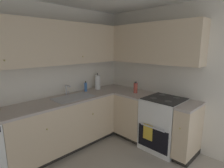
% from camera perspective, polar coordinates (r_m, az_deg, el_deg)
% --- Properties ---
extents(wall_back, '(4.03, 0.05, 2.45)m').
position_cam_1_polar(wall_back, '(3.19, -25.52, 0.80)').
color(wall_back, silver).
rests_on(wall_back, ground_plane).
extents(wall_right, '(0.05, 3.19, 2.45)m').
position_cam_1_polar(wall_right, '(3.38, 19.84, 1.82)').
color(wall_right, silver).
rests_on(wall_right, ground_plane).
extents(lower_cabinets_back, '(1.89, 0.62, 0.86)m').
position_cam_1_polar(lower_cabinets_back, '(3.30, -15.24, -12.49)').
color(lower_cabinets_back, beige).
rests_on(lower_cabinets_back, ground_plane).
extents(countertop_back, '(3.09, 0.60, 0.03)m').
position_cam_1_polar(countertop_back, '(3.14, -15.69, -5.13)').
color(countertop_back, '#B7A89E').
rests_on(countertop_back, lower_cabinets_back).
extents(lower_cabinets_right, '(0.62, 1.45, 0.86)m').
position_cam_1_polar(lower_cabinets_right, '(3.48, 11.28, -10.95)').
color(lower_cabinets_right, beige).
rests_on(lower_cabinets_right, ground_plane).
extents(countertop_right, '(0.60, 1.45, 0.03)m').
position_cam_1_polar(countertop_right, '(3.34, 11.56, -3.93)').
color(countertop_right, '#B7A89E').
rests_on(countertop_right, lower_cabinets_right).
extents(oven_range, '(0.68, 0.62, 1.04)m').
position_cam_1_polar(oven_range, '(3.35, 15.74, -11.74)').
color(oven_range, white).
rests_on(oven_range, ground_plane).
extents(upper_cabinets_back, '(2.77, 0.34, 0.69)m').
position_cam_1_polar(upper_cabinets_back, '(3.07, -20.66, 11.87)').
color(upper_cabinets_back, beige).
extents(upper_cabinets_right, '(0.32, 2.00, 0.69)m').
position_cam_1_polar(upper_cabinets_right, '(3.44, 10.77, 12.33)').
color(upper_cabinets_right, beige).
extents(sink, '(0.69, 0.40, 0.10)m').
position_cam_1_polar(sink, '(3.24, -11.91, -4.87)').
color(sink, '#B7B7BC').
rests_on(sink, countertop_back).
extents(faucet, '(0.07, 0.16, 0.19)m').
position_cam_1_polar(faucet, '(3.37, -13.89, -1.55)').
color(faucet, silver).
rests_on(faucet, countertop_back).
extents(soap_bottle, '(0.06, 0.06, 0.20)m').
position_cam_1_polar(soap_bottle, '(3.60, -8.23, -0.88)').
color(soap_bottle, '#3F72BF').
rests_on(soap_bottle, countertop_back).
extents(paper_towel_roll, '(0.11, 0.11, 0.35)m').
position_cam_1_polar(paper_towel_roll, '(3.75, -4.56, 0.56)').
color(paper_towel_roll, white).
rests_on(paper_towel_roll, countertop_back).
extents(oil_bottle, '(0.08, 0.08, 0.21)m').
position_cam_1_polar(oil_bottle, '(3.48, 7.40, -1.17)').
color(oil_bottle, '#BF4C3F').
rests_on(oil_bottle, countertop_right).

